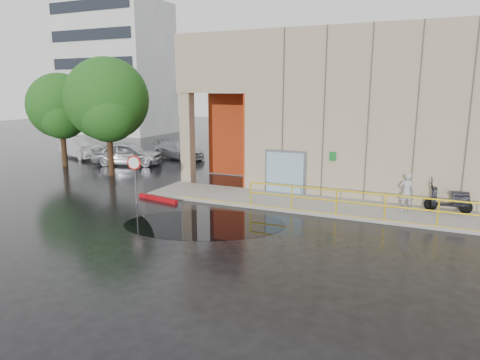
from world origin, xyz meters
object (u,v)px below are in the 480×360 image
Objects in this scene: scooter at (450,193)px; car_a at (127,153)px; person at (407,192)px; red_curb at (158,199)px; stop_sign at (134,168)px; tree_far at (61,108)px; tree_near at (107,103)px; car_b at (81,148)px; car_c at (179,150)px.

car_a is (-20.14, 4.61, -0.16)m from scooter.
red_curb is at bearing -5.45° from person.
scooter is 13.60m from stop_sign.
person is at bearing 11.62° from red_curb.
person is 0.26× the size of tree_far.
scooter is 18.89m from tree_near.
scooter is at bearing -3.30° from tree_near.
car_b is 1.02× the size of car_c.
car_a is 0.67× the size of tree_near.
car_b is at bearing -32.03° from person.
car_c is (-18.32, 8.42, -0.31)m from scooter.
stop_sign is 12.47m from tree_far.
person is 11.86m from stop_sign.
scooter reaches higher than car_c.
car_b is (-25.42, 5.78, -0.21)m from scooter.
tree_near is at bearing -102.63° from car_b.
person is 0.35× the size of car_b.
person is at bearing -5.54° from tree_near.
stop_sign is 0.49× the size of car_b.
car_c is at bearing 48.65° from tree_far.
person reaches higher than car_a.
car_a is at bearing 135.70° from red_curb.
car_c is 8.68m from tree_far.
stop_sign is 0.95× the size of red_curb.
stop_sign is at bearing -1.22° from person.
tree_near is at bearing -14.46° from tree_far.
tree_far is at bearing 154.93° from red_curb.
tree_near reaches higher than person.
red_curb is at bearing -25.07° from tree_far.
car_b is (-12.89, 8.59, 0.68)m from red_curb.
scooter is at bearing -81.04° from car_b.
stop_sign reaches higher than scooter.
tree_far is (-5.31, -6.04, 3.27)m from car_c.
person is 22.38m from tree_far.
red_curb is 0.52× the size of car_c.
tree_far is (1.79, -3.40, 3.16)m from car_b.
stop_sign is at bearing -167.03° from scooter.
scooter is 0.40× the size of car_b.
tree_near is 1.13× the size of tree_far.
red_curb is at bearing -153.51° from car_a.
person is 24.61m from car_b.
person is 1.74m from scooter.
tree_far is (-21.99, 2.95, 2.96)m from person.
car_c is (1.82, 3.81, -0.15)m from car_a.
tree_near is 5.28m from tree_far.
car_a is 5.30m from tree_near.
tree_far reaches higher than car_b.
car_b is at bearing 58.27° from car_a.
car_b is 9.10m from tree_near.
car_c is at bearing 117.25° from red_curb.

